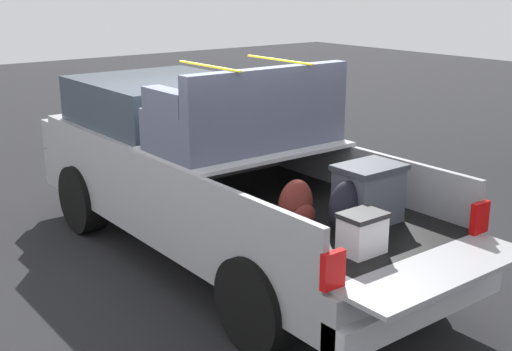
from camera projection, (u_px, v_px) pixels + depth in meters
The scene contains 2 objects.
ground_plane at pixel (224, 257), 7.45m from camera, with size 40.00×40.00×0.00m, color black.
pickup_truck at pixel (204, 167), 7.45m from camera, with size 6.05×2.06×2.23m.
Camera 1 is at (-5.67, 3.93, 2.98)m, focal length 46.27 mm.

